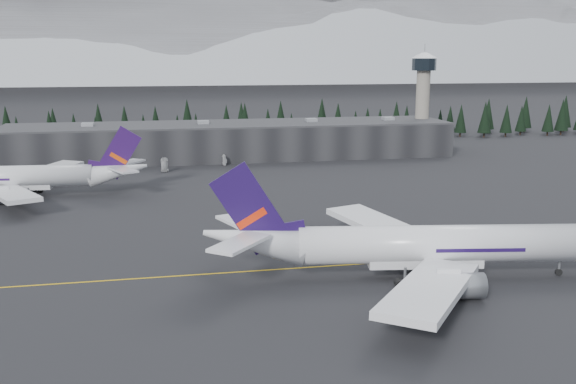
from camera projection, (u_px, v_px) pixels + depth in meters
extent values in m
plane|color=black|center=(310.00, 264.00, 115.21)|extent=(1400.00, 1400.00, 0.00)
cube|color=gold|center=(313.00, 267.00, 113.29)|extent=(400.00, 0.40, 0.02)
cube|color=black|center=(231.00, 141.00, 233.79)|extent=(160.00, 30.00, 12.00)
cube|color=#333335|center=(231.00, 124.00, 232.48)|extent=(160.00, 30.00, 0.60)
cylinder|color=gray|center=(422.00, 110.00, 249.06)|extent=(5.20, 5.20, 32.00)
cylinder|color=black|center=(424.00, 64.00, 245.45)|extent=(9.20, 9.20, 4.50)
cone|color=silver|center=(425.00, 55.00, 244.73)|extent=(10.00, 10.00, 2.00)
cube|color=black|center=(221.00, 126.00, 268.95)|extent=(360.00, 20.00, 15.00)
cylinder|color=silver|center=(444.00, 244.00, 107.12)|extent=(48.95, 13.97, 6.33)
cone|color=silver|center=(254.00, 241.00, 105.71)|extent=(18.52, 9.07, 9.17)
cube|color=silver|center=(387.00, 228.00, 123.22)|extent=(17.55, 30.72, 2.71)
cylinder|color=#919499|center=(427.00, 246.00, 118.16)|extent=(7.41, 5.05, 4.01)
cube|color=silver|center=(431.00, 289.00, 91.24)|extent=(24.59, 28.68, 2.71)
cylinder|color=#919499|center=(462.00, 286.00, 97.53)|extent=(7.41, 5.05, 4.01)
cube|color=#1E0E43|center=(250.00, 209.00, 104.56)|extent=(13.29, 2.65, 15.72)
cube|color=red|center=(252.00, 218.00, 104.90)|extent=(5.18, 1.40, 3.87)
cube|color=silver|center=(242.00, 222.00, 111.51)|extent=(8.57, 12.54, 0.53)
cube|color=silver|center=(240.00, 243.00, 99.13)|extent=(11.02, 12.01, 0.53)
cylinder|color=black|center=(559.00, 266.00, 108.77)|extent=(0.53, 0.53, 3.17)
cylinder|color=black|center=(393.00, 260.00, 112.36)|extent=(0.53, 0.53, 3.17)
cylinder|color=black|center=(405.00, 278.00, 103.08)|extent=(0.53, 0.53, 3.17)
cylinder|color=silver|center=(5.00, 177.00, 168.71)|extent=(45.01, 9.10, 5.83)
cone|color=silver|center=(118.00, 171.00, 172.09)|extent=(16.71, 7.02, 8.44)
cube|color=silver|center=(12.00, 194.00, 155.13)|extent=(18.10, 28.05, 2.49)
cube|color=silver|center=(43.00, 172.00, 184.37)|extent=(21.10, 27.18, 2.49)
cylinder|color=gray|center=(17.00, 182.00, 178.81)|extent=(6.57, 4.15, 3.69)
cube|color=#290F48|center=(119.00, 153.00, 171.11)|extent=(12.31, 1.39, 14.47)
cube|color=#C9410B|center=(119.00, 158.00, 171.39)|extent=(4.77, 0.89, 3.56)
cube|color=silver|center=(123.00, 170.00, 166.38)|extent=(8.59, 11.53, 0.49)
cube|color=silver|center=(128.00, 162.00, 177.70)|extent=(9.63, 11.30, 0.49)
cylinder|color=black|center=(29.00, 194.00, 166.11)|extent=(0.49, 0.49, 2.92)
cylinder|color=black|center=(37.00, 187.00, 174.60)|extent=(0.49, 0.49, 2.92)
imported|color=#BABABD|center=(165.00, 170.00, 205.13)|extent=(2.64, 4.99, 1.34)
imported|color=silver|center=(225.00, 164.00, 217.62)|extent=(4.12, 2.55, 1.31)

